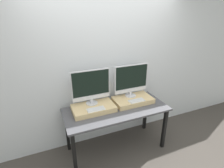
# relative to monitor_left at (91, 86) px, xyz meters

# --- Properties ---
(ground_plane) EXTENTS (12.00, 12.00, 0.00)m
(ground_plane) POSITION_rel_monitor_left_xyz_m (0.34, -0.52, -1.15)
(ground_plane) COLOR #423D38
(wall_back) EXTENTS (8.00, 0.04, 2.60)m
(wall_back) POSITION_rel_monitor_left_xyz_m (0.34, 0.24, 0.15)
(wall_back) COLOR silver
(wall_back) RESTS_ON ground_plane
(workbench) EXTENTS (1.62, 0.69, 0.78)m
(workbench) POSITION_rel_monitor_left_xyz_m (0.34, -0.17, -0.46)
(workbench) COLOR #47474C
(workbench) RESTS_ON ground_plane
(wooden_riser_left) EXTENTS (0.64, 0.37, 0.08)m
(wooden_riser_left) POSITION_rel_monitor_left_xyz_m (0.00, -0.08, -0.33)
(wooden_riser_left) COLOR #D6B77F
(wooden_riser_left) RESTS_ON workbench
(monitor_left) EXTENTS (0.58, 0.18, 0.54)m
(monitor_left) POSITION_rel_monitor_left_xyz_m (0.00, 0.00, 0.00)
(monitor_left) COLOR silver
(monitor_left) RESTS_ON wooden_riser_left
(keyboard_left) EXTENTS (0.26, 0.12, 0.01)m
(keyboard_left) POSITION_rel_monitor_left_xyz_m (0.00, -0.20, -0.28)
(keyboard_left) COLOR silver
(keyboard_left) RESTS_ON wooden_riser_left
(wooden_riser_right) EXTENTS (0.64, 0.37, 0.08)m
(wooden_riser_right) POSITION_rel_monitor_left_xyz_m (0.68, -0.08, -0.33)
(wooden_riser_right) COLOR #D6B77F
(wooden_riser_right) RESTS_ON workbench
(monitor_right) EXTENTS (0.58, 0.18, 0.54)m
(monitor_right) POSITION_rel_monitor_left_xyz_m (0.68, 0.00, 0.00)
(monitor_right) COLOR silver
(monitor_right) RESTS_ON wooden_riser_right
(keyboard_right) EXTENTS (0.26, 0.12, 0.01)m
(keyboard_right) POSITION_rel_monitor_left_xyz_m (0.68, -0.20, -0.28)
(keyboard_right) COLOR silver
(keyboard_right) RESTS_ON wooden_riser_right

